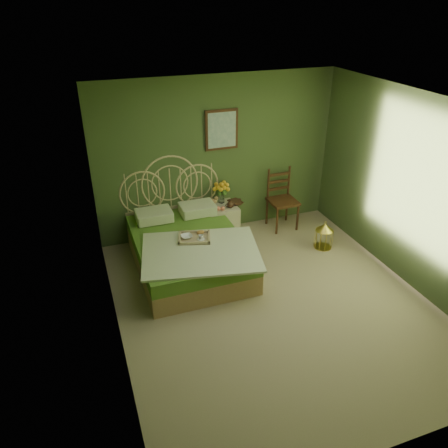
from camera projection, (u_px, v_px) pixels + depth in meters
name	position (u px, v px, depth m)	size (l,w,h in m)	color
floor	(273.00, 303.00, 5.81)	(4.50, 4.50, 0.00)	tan
ceiling	(286.00, 107.00, 4.59)	(4.50, 4.50, 0.00)	silver
wall_back	(218.00, 157.00, 7.07)	(4.00, 4.00, 0.00)	#45592F
wall_left	(108.00, 246.00, 4.60)	(4.50, 4.50, 0.00)	#45592F
wall_right	(415.00, 193.00, 5.80)	(4.50, 4.50, 0.00)	#45592F
wall_art	(222.00, 130.00, 6.85)	(0.54, 0.04, 0.64)	#3E2211
bed	(188.00, 247.00, 6.49)	(1.80, 2.28, 1.41)	tan
nightstand	(221.00, 216.00, 7.29)	(0.50, 0.50, 0.98)	beige
chair	(281.00, 195.00, 7.50)	(0.46, 0.46, 1.04)	#3E2211
birdcage	(324.00, 236.00, 6.99)	(0.28, 0.28, 0.43)	gold
book_lower	(231.00, 203.00, 7.25)	(0.18, 0.24, 0.02)	#381E0F
book_upper	(231.00, 202.00, 7.24)	(0.17, 0.24, 0.02)	#472819
cereal_bowl	(187.00, 237.00, 6.26)	(0.17, 0.17, 0.04)	white
coffee_cup	(201.00, 237.00, 6.21)	(0.07, 0.07, 0.07)	white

